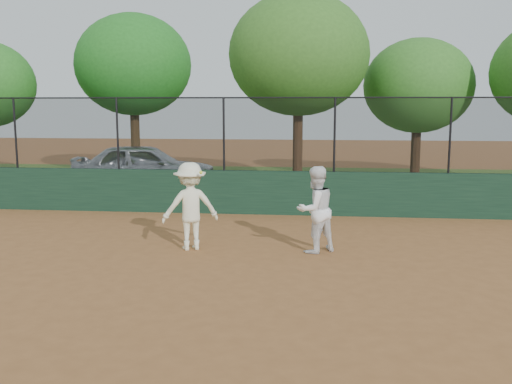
# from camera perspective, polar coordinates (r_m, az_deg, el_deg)

# --- Properties ---
(ground) EXTENTS (80.00, 80.00, 0.00)m
(ground) POSITION_cam_1_polar(r_m,az_deg,el_deg) (10.09, -5.95, -8.58)
(ground) COLOR #955B30
(ground) RESTS_ON ground
(back_wall) EXTENTS (26.00, 0.20, 1.20)m
(back_wall) POSITION_cam_1_polar(r_m,az_deg,el_deg) (15.73, -1.39, -0.02)
(back_wall) COLOR #1A3926
(back_wall) RESTS_ON ground
(grass_strip) EXTENTS (36.00, 12.00, 0.01)m
(grass_strip) POSITION_cam_1_polar(r_m,az_deg,el_deg) (21.72, 0.71, 0.81)
(grass_strip) COLOR #345319
(grass_strip) RESTS_ON ground
(parked_car) EXTENTS (5.21, 2.87, 1.68)m
(parked_car) POSITION_cam_1_polar(r_m,az_deg,el_deg) (20.25, -11.07, 2.46)
(parked_car) COLOR #AFB3B9
(parked_car) RESTS_ON ground
(player_second) EXTENTS (1.09, 1.06, 1.77)m
(player_second) POSITION_cam_1_polar(r_m,az_deg,el_deg) (11.64, 5.95, -1.76)
(player_second) COLOR white
(player_second) RESTS_ON ground
(player_main) EXTENTS (1.35, 1.08, 1.82)m
(player_main) POSITION_cam_1_polar(r_m,az_deg,el_deg) (11.89, -6.59, -1.42)
(player_main) COLOR white
(player_main) RESTS_ON ground
(fence_assembly) EXTENTS (26.00, 0.06, 2.00)m
(fence_assembly) POSITION_cam_1_polar(r_m,az_deg,el_deg) (15.57, -1.52, 5.94)
(fence_assembly) COLOR black
(fence_assembly) RESTS_ON back_wall
(tree_1) EXTENTS (4.60, 4.18, 6.54)m
(tree_1) POSITION_cam_1_polar(r_m,az_deg,el_deg) (23.49, -12.20, 12.30)
(tree_1) COLOR #472F18
(tree_1) RESTS_ON ground
(tree_2) EXTENTS (4.91, 4.46, 6.83)m
(tree_2) POSITION_cam_1_polar(r_m,az_deg,el_deg) (20.38, 4.29, 13.51)
(tree_2) COLOR #4A2D1A
(tree_2) RESTS_ON ground
(tree_3) EXTENTS (4.08, 3.71, 5.45)m
(tree_3) POSITION_cam_1_polar(r_m,az_deg,el_deg) (22.51, 15.92, 10.15)
(tree_3) COLOR #3E2514
(tree_3) RESTS_ON ground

